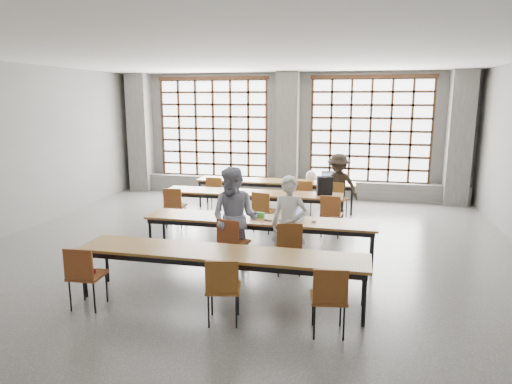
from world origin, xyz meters
TOP-DOWN VIEW (x-y plane):
  - floor at (0.00, 0.00)m, footprint 11.00×11.00m
  - ceiling at (0.00, 0.00)m, footprint 11.00×11.00m
  - wall_back at (0.00, 5.50)m, footprint 10.00×0.00m
  - column_left at (-4.50, 5.22)m, footprint 0.60×0.55m
  - column_mid at (0.00, 5.22)m, footprint 0.60×0.55m
  - column_right at (4.50, 5.22)m, footprint 0.60×0.55m
  - window_left at (-2.25, 5.42)m, footprint 3.32×0.12m
  - window_right at (2.25, 5.42)m, footprint 3.32×0.12m
  - sill_ledge at (0.00, 5.30)m, footprint 9.80×0.35m
  - desk_row_a at (-0.07, 3.70)m, footprint 4.00×0.70m
  - desk_row_b at (-0.32, 2.17)m, footprint 4.00×0.70m
  - desk_row_c at (0.33, -0.04)m, footprint 4.00×0.70m
  - desk_row_d at (0.20, -1.85)m, footprint 4.00×0.70m
  - chair_back_left at (-1.46, 3.07)m, footprint 0.43×0.44m
  - chair_back_mid at (0.74, 3.07)m, footprint 0.46×0.46m
  - chair_back_right at (1.51, 3.08)m, footprint 0.52×0.52m
  - chair_mid_left at (-1.91, 1.54)m, footprint 0.46×0.46m
  - chair_mid_centre at (0.07, 1.54)m, footprint 0.50×0.50m
  - chair_mid_right at (1.48, 1.54)m, footprint 0.46×0.47m
  - chair_front_left at (0.01, -0.67)m, footprint 0.51×0.51m
  - chair_front_right at (0.95, -0.67)m, footprint 0.51×0.51m
  - chair_near_left at (-1.50, -2.48)m, footprint 0.45×0.45m
  - chair_near_mid at (0.41, -2.48)m, footprint 0.49×0.50m
  - chair_near_right at (1.71, -2.48)m, footprint 0.48×0.48m
  - student_male at (0.93, -0.54)m, footprint 0.61×0.43m
  - student_female at (0.03, -0.54)m, footprint 0.91×0.75m
  - student_back at (1.53, 3.20)m, footprint 1.10×0.84m
  - laptop_front at (0.90, 0.07)m, footprint 0.42×0.37m
  - laptop_back at (1.28, 3.81)m, footprint 0.39×0.34m
  - mouse at (1.28, -0.06)m, footprint 0.11×0.08m
  - green_box at (0.28, 0.04)m, footprint 0.26×0.11m
  - phone at (0.51, -0.14)m, footprint 0.14×0.10m
  - paper_sheet_a at (-0.92, 2.22)m, footprint 0.35×0.29m
  - paper_sheet_b at (-0.62, 2.12)m, footprint 0.32×0.24m
  - paper_sheet_c at (-0.22, 2.17)m, footprint 0.35×0.30m
  - backpack at (1.28, 2.22)m, footprint 0.36×0.27m
  - plastic_bag at (0.83, 3.75)m, footprint 0.26×0.21m
  - red_pouch at (-1.50, -2.40)m, footprint 0.20×0.09m

SIDE VIEW (x-z plane):
  - floor at x=0.00m, z-range 0.00..0.00m
  - sill_ledge at x=0.00m, z-range 0.00..0.50m
  - red_pouch at x=-1.50m, z-range 0.47..0.53m
  - chair_back_left at x=-1.46m, z-range 0.10..0.98m
  - chair_back_mid at x=0.74m, z-range 0.10..0.98m
  - chair_back_right at x=1.51m, z-range 0.10..0.98m
  - chair_mid_left at x=-1.91m, z-range 0.10..0.98m
  - chair_mid_centre at x=0.07m, z-range 0.10..0.98m
  - chair_mid_right at x=1.48m, z-range 0.10..0.98m
  - chair_front_left at x=0.01m, z-range 0.10..0.98m
  - chair_front_right at x=0.95m, z-range 0.10..0.98m
  - chair_near_left at x=-1.50m, z-range 0.10..0.98m
  - chair_near_mid at x=0.41m, z-range 0.10..0.98m
  - chair_near_right at x=1.71m, z-range 0.10..0.98m
  - desk_row_a at x=-0.07m, z-range 0.30..1.03m
  - desk_row_b at x=-0.32m, z-range 0.30..1.03m
  - desk_row_c at x=0.33m, z-range 0.30..1.03m
  - desk_row_d at x=0.20m, z-range 0.30..1.03m
  - paper_sheet_a at x=-0.92m, z-range 0.73..0.73m
  - paper_sheet_b at x=-0.62m, z-range 0.73..0.73m
  - paper_sheet_c at x=-0.22m, z-range 0.73..0.73m
  - phone at x=0.51m, z-range 0.73..0.74m
  - mouse at x=1.28m, z-range 0.73..0.77m
  - student_back at x=1.53m, z-range 0.00..1.51m
  - green_box at x=0.28m, z-range 0.73..0.82m
  - student_male at x=0.93m, z-range 0.00..1.58m
  - laptop_front at x=0.90m, z-range 0.66..0.92m
  - laptop_back at x=1.28m, z-range 0.66..0.92m
  - student_female at x=0.03m, z-range 0.00..1.69m
  - plastic_bag at x=0.83m, z-range 0.73..1.02m
  - backpack at x=1.28m, z-range 0.73..1.13m
  - wall_back at x=0.00m, z-range -3.25..6.75m
  - column_left at x=-4.50m, z-range 0.00..3.50m
  - column_mid at x=0.00m, z-range 0.00..3.50m
  - column_right at x=4.50m, z-range 0.00..3.50m
  - window_left at x=-2.25m, z-range 0.40..3.40m
  - window_right at x=2.25m, z-range 0.40..3.40m
  - ceiling at x=0.00m, z-range 3.50..3.50m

